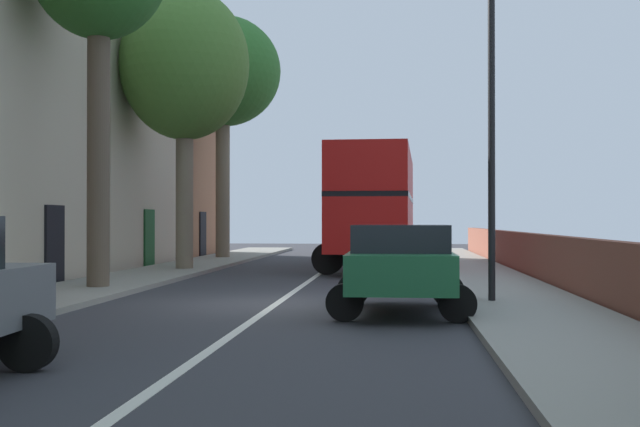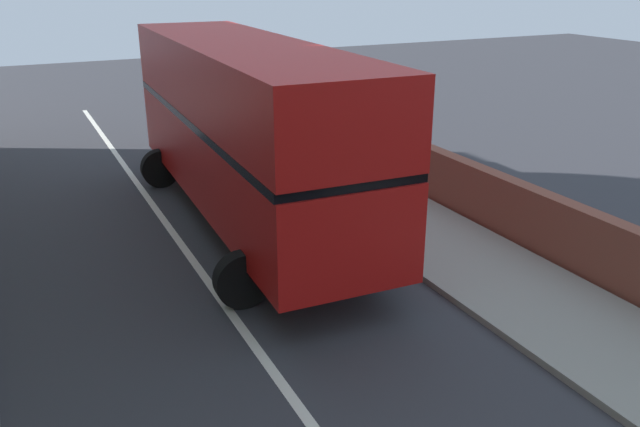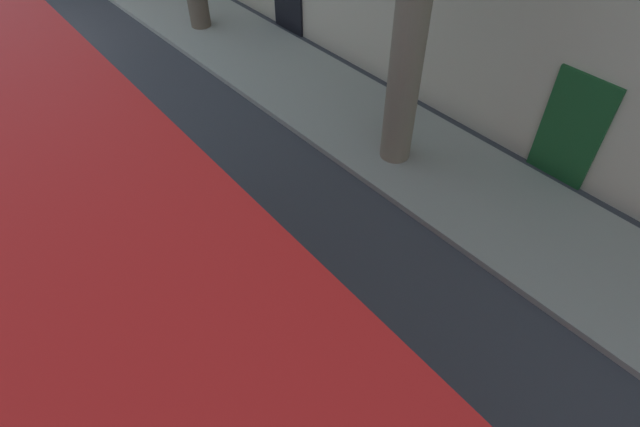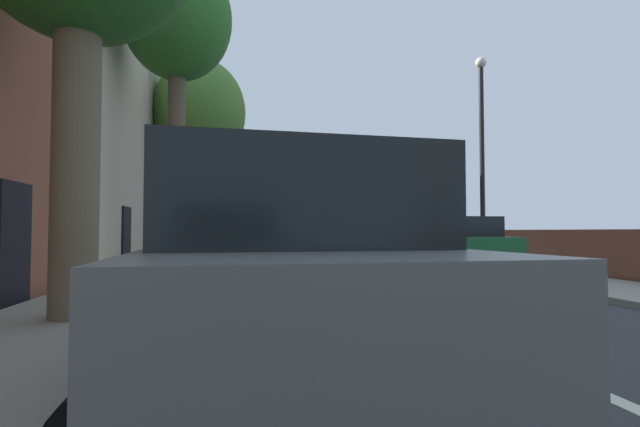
% 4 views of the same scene
% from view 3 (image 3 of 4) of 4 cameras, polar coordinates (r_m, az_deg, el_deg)
% --- Properties ---
extents(double_decker_bus, '(3.82, 10.59, 4.06)m').
position_cam_3_polar(double_decker_bus, '(4.82, -19.61, -19.00)').
color(double_decker_bus, '#B41210').
rests_on(double_decker_bus, ground).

